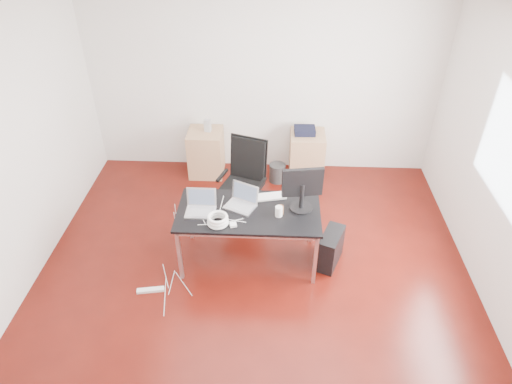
{
  "coord_description": "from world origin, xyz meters",
  "views": [
    {
      "loc": [
        0.21,
        -3.65,
        3.86
      ],
      "look_at": [
        0.0,
        0.55,
        0.85
      ],
      "focal_mm": 32.0,
      "sensor_mm": 36.0,
      "label": 1
    }
  ],
  "objects_px": {
    "office_chair": "(244,177)",
    "pc_tower": "(331,248)",
    "filing_cabinet_left": "(206,152)",
    "filing_cabinet_right": "(307,155)",
    "desk": "(249,215)"
  },
  "relations": [
    {
      "from": "filing_cabinet_right",
      "to": "pc_tower",
      "type": "height_order",
      "value": "filing_cabinet_right"
    },
    {
      "from": "filing_cabinet_left",
      "to": "pc_tower",
      "type": "height_order",
      "value": "filing_cabinet_left"
    },
    {
      "from": "filing_cabinet_left",
      "to": "pc_tower",
      "type": "distance_m",
      "value": 2.56
    },
    {
      "from": "filing_cabinet_left",
      "to": "filing_cabinet_right",
      "type": "height_order",
      "value": "same"
    },
    {
      "from": "office_chair",
      "to": "pc_tower",
      "type": "xyz_separation_m",
      "value": [
        1.07,
        -0.87,
        -0.39
      ]
    },
    {
      "from": "desk",
      "to": "filing_cabinet_right",
      "type": "relative_size",
      "value": 2.29
    },
    {
      "from": "office_chair",
      "to": "filing_cabinet_left",
      "type": "xyz_separation_m",
      "value": [
        -0.65,
        1.02,
        -0.26
      ]
    },
    {
      "from": "office_chair",
      "to": "pc_tower",
      "type": "height_order",
      "value": "office_chair"
    },
    {
      "from": "filing_cabinet_right",
      "to": "office_chair",
      "type": "bearing_deg",
      "value": -130.27
    },
    {
      "from": "office_chair",
      "to": "filing_cabinet_right",
      "type": "relative_size",
      "value": 1.54
    },
    {
      "from": "filing_cabinet_right",
      "to": "filing_cabinet_left",
      "type": "bearing_deg",
      "value": 180.0
    },
    {
      "from": "filing_cabinet_left",
      "to": "desk",
      "type": "bearing_deg",
      "value": -67.86
    },
    {
      "from": "office_chair",
      "to": "pc_tower",
      "type": "relative_size",
      "value": 2.4
    },
    {
      "from": "filing_cabinet_right",
      "to": "pc_tower",
      "type": "relative_size",
      "value": 1.56
    },
    {
      "from": "office_chair",
      "to": "filing_cabinet_left",
      "type": "distance_m",
      "value": 1.23
    }
  ]
}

